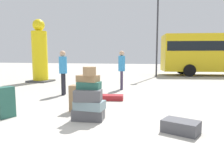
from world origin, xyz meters
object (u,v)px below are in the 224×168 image
Objects in this scene: suitcase_brown_white_trunk at (76,98)px; suitcase_charcoal_left_side at (181,126)px; suitcase_tower at (89,99)px; suitcase_maroon_behind_tower at (111,97)px; lamp_post at (158,13)px; person_bearded_onlooker at (122,67)px; suitcase_teal_foreground_near at (6,102)px; yellow_dummy_statue at (40,55)px; person_tourist_with_camera at (63,69)px.

suitcase_brown_white_trunk is 1.05× the size of suitcase_charcoal_left_side.
suitcase_tower is 1.55× the size of suitcase_maroon_behind_tower.
lamp_post reaches higher than suitcase_charcoal_left_side.
person_bearded_onlooker is at bearing 84.50° from suitcase_maroon_behind_tower.
suitcase_teal_foreground_near is at bearing -31.85° from person_bearded_onlooker.
suitcase_teal_foreground_near is 3.35m from suitcase_maroon_behind_tower.
yellow_dummy_statue reaches higher than suitcase_maroon_behind_tower.
person_bearded_onlooker is at bearing -97.89° from lamp_post.
lamp_post is at bearing 157.28° from person_bearded_onlooker.
yellow_dummy_statue is (-5.68, 6.50, 1.10)m from suitcase_tower.
person_tourist_with_camera reaches higher than suitcase_teal_foreground_near.
suitcase_brown_white_trunk reaches higher than suitcase_charcoal_left_side.
suitcase_maroon_behind_tower is 2.29m from person_tourist_with_camera.
lamp_post reaches higher than suitcase_maroon_behind_tower.
suitcase_teal_foreground_near is 1.11× the size of suitcase_charcoal_left_side.
suitcase_tower is 4.89m from person_bearded_onlooker.
person_tourist_with_camera is 0.47× the size of yellow_dummy_statue.
suitcase_brown_white_trunk is 4.24m from person_bearded_onlooker.
suitcase_charcoal_left_side is 0.19× the size of yellow_dummy_statue.
lamp_post is (-1.48, 12.02, 4.43)m from suitcase_charcoal_left_side.
suitcase_tower is at bearing -168.69° from suitcase_charcoal_left_side.
person_tourist_with_camera is at bearing 112.77° from suitcase_teal_foreground_near.
suitcase_tower is 0.73× the size of person_tourist_with_camera.
suitcase_teal_foreground_near is (-2.00, -0.37, -0.12)m from suitcase_tower.
suitcase_teal_foreground_near is 4.04m from suitcase_charcoal_left_side.
suitcase_charcoal_left_side is 0.40× the size of person_tourist_with_camera.
lamp_post is (0.55, 11.70, 4.07)m from suitcase_tower.
suitcase_tower is at bearing -49.30° from suitcase_brown_white_trunk.
yellow_dummy_statue is at bearing -140.16° from lamp_post.
lamp_post is at bearing 74.57° from suitcase_maroon_behind_tower.
person_bearded_onlooker reaches higher than person_tourist_with_camera.
suitcase_brown_white_trunk is 7.80m from yellow_dummy_statue.
suitcase_tower is 2.03m from suitcase_teal_foreground_near.
lamp_post is at bearing 39.84° from yellow_dummy_statue.
suitcase_brown_white_trunk is 11.86m from lamp_post.
suitcase_charcoal_left_side is at bearing -62.22° from suitcase_maroon_behind_tower.
suitcase_charcoal_left_side is at bearing -23.31° from suitcase_brown_white_trunk.
suitcase_maroon_behind_tower is at bearing 148.89° from suitcase_charcoal_left_side.
yellow_dummy_statue is (-5.28, 1.66, 0.56)m from person_bearded_onlooker.
suitcase_charcoal_left_side is at bearing -82.98° from lamp_post.
person_tourist_with_camera is at bearing 122.40° from suitcase_brown_white_trunk.
lamp_post reaches higher than suitcase_brown_white_trunk.
person_tourist_with_camera reaches higher than suitcase_brown_white_trunk.
suitcase_brown_white_trunk is at bearing -49.20° from yellow_dummy_statue.
yellow_dummy_statue is 8.64m from lamp_post.
suitcase_brown_white_trunk is at bearing 133.80° from suitcase_tower.
suitcase_maroon_behind_tower is at bearing 93.84° from suitcase_tower.
suitcase_teal_foreground_near is at bearing -145.43° from suitcase_brown_white_trunk.
suitcase_charcoal_left_side reaches higher than suitcase_maroon_behind_tower.
suitcase_maroon_behind_tower is (1.83, 2.79, -0.29)m from suitcase_teal_foreground_near.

